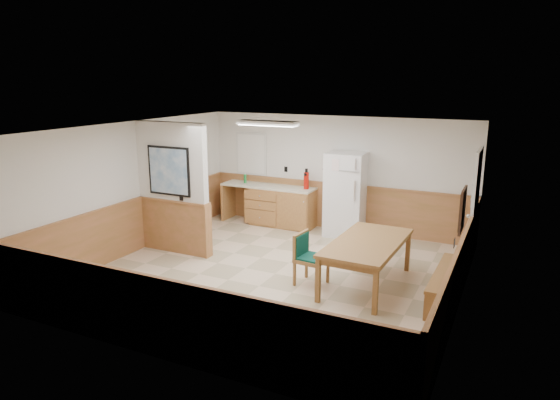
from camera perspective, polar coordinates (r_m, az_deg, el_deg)
The scene contains 20 objects.
ground at distance 8.68m, azimuth -0.56°, elevation -8.42°, with size 6.00×6.00×0.00m, color beige.
ceiling at distance 8.08m, azimuth -0.61°, elevation 8.24°, with size 6.00×6.00×0.02m, color white.
back_wall at distance 11.00m, azimuth 6.39°, elevation 3.04°, with size 6.00×0.02×2.50m, color silver.
right_wall at distance 7.50m, azimuth 20.44°, elevation -2.80°, with size 0.02×6.00×2.50m, color silver.
left_wall at distance 9.96m, azimuth -16.25°, elevation 1.46°, with size 0.02×6.00×2.50m, color silver.
wainscot_back at distance 11.14m, azimuth 6.25°, elevation -0.77°, with size 6.00×0.04×1.00m, color #B06C46.
wainscot_right at distance 7.74m, azimuth 19.83°, elevation -8.12°, with size 0.04×6.00×1.00m, color #B06C46.
wainscot_left at distance 10.12m, azimuth -15.88°, elevation -2.70°, with size 0.04×6.00×1.00m, color #B06C46.
partition_wall at distance 9.63m, azimuth -12.14°, elevation 1.19°, with size 1.50×0.20×2.50m.
kitchen_counter at distance 11.33m, azimuth -0.03°, elevation -0.64°, with size 2.20×0.61×1.00m.
exterior_door at distance 9.39m, azimuth 21.31°, elevation -0.91°, with size 0.07×1.02×2.15m.
kitchen_window at distance 11.78m, azimuth -3.32°, elevation 5.30°, with size 0.80×0.04×1.00m.
wall_painting at distance 7.14m, azimuth 20.12°, elevation -1.09°, with size 0.04×0.50×0.60m.
fluorescent_fixture at distance 9.60m, azimuth -1.44°, elevation 8.78°, with size 1.20×0.30×0.09m.
refrigerator at distance 10.61m, azimuth 7.48°, elevation 0.64°, with size 0.83×0.75×1.78m.
dining_table at distance 8.11m, azimuth 9.92°, elevation -5.25°, with size 1.06×2.03×0.75m.
dining_bench at distance 7.99m, azimuth 18.61°, elevation -8.49°, with size 0.41×1.74×0.45m.
dining_chair at distance 8.15m, azimuth 3.07°, elevation -6.22°, with size 0.68×0.51×0.85m.
fire_extinguisher at distance 10.98m, azimuth 3.02°, elevation 2.29°, with size 0.13×0.13×0.46m.
soap_bottle at distance 11.65m, azimuth -4.00°, elevation 2.45°, with size 0.06×0.06×0.20m, color #167D32.
Camera 1 is at (3.57, -7.20, 3.27)m, focal length 32.00 mm.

